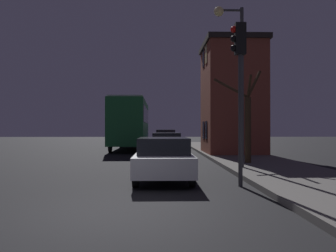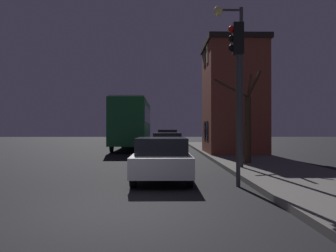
{
  "view_description": "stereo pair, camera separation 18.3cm",
  "coord_description": "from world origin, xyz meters",
  "px_view_note": "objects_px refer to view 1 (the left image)",
  "views": [
    {
      "loc": [
        0.87,
        -6.33,
        1.65
      ],
      "look_at": [
        1.26,
        8.78,
        1.77
      ],
      "focal_mm": 35.0,
      "sensor_mm": 36.0,
      "label": 1
    },
    {
      "loc": [
        1.05,
        -6.33,
        1.65
      ],
      "look_at": [
        1.26,
        8.78,
        1.77
      ],
      "focal_mm": 35.0,
      "sensor_mm": 36.0,
      "label": 2
    }
  ],
  "objects_px": {
    "traffic_light": "(239,70)",
    "bare_tree": "(247,121)",
    "streetlamp": "(235,62)",
    "car_far_lane": "(165,138)",
    "car_mid_lane": "(166,144)",
    "car_near_lane": "(163,158)",
    "bus": "(131,121)"
  },
  "relations": [
    {
      "from": "traffic_light",
      "to": "bare_tree",
      "type": "xyz_separation_m",
      "value": [
        1.55,
        4.93,
        -1.34
      ]
    },
    {
      "from": "streetlamp",
      "to": "traffic_light",
      "type": "height_order",
      "value": "streetlamp"
    },
    {
      "from": "traffic_light",
      "to": "car_far_lane",
      "type": "distance_m",
      "value": 20.28
    },
    {
      "from": "streetlamp",
      "to": "car_mid_lane",
      "type": "relative_size",
      "value": 1.34
    },
    {
      "from": "streetlamp",
      "to": "car_far_lane",
      "type": "distance_m",
      "value": 17.23
    },
    {
      "from": "car_mid_lane",
      "to": "bare_tree",
      "type": "bearing_deg",
      "value": -56.93
    },
    {
      "from": "car_mid_lane",
      "to": "car_near_lane",
      "type": "bearing_deg",
      "value": -91.74
    },
    {
      "from": "traffic_light",
      "to": "bus",
      "type": "distance_m",
      "value": 17.23
    },
    {
      "from": "bus",
      "to": "car_near_lane",
      "type": "bearing_deg",
      "value": -81.07
    },
    {
      "from": "streetlamp",
      "to": "traffic_light",
      "type": "xyz_separation_m",
      "value": [
        -0.64,
        -3.33,
        -0.92
      ]
    },
    {
      "from": "streetlamp",
      "to": "car_far_lane",
      "type": "relative_size",
      "value": 1.31
    },
    {
      "from": "traffic_light",
      "to": "bus",
      "type": "relative_size",
      "value": 0.49
    },
    {
      "from": "car_far_lane",
      "to": "streetlamp",
      "type": "bearing_deg",
      "value": -81.86
    },
    {
      "from": "bus",
      "to": "traffic_light",
      "type": "bearing_deg",
      "value": -74.62
    },
    {
      "from": "bare_tree",
      "to": "traffic_light",
      "type": "bearing_deg",
      "value": -107.45
    },
    {
      "from": "bare_tree",
      "to": "car_mid_lane",
      "type": "xyz_separation_m",
      "value": [
        -3.43,
        5.27,
        -1.26
      ]
    },
    {
      "from": "traffic_light",
      "to": "bare_tree",
      "type": "relative_size",
      "value": 1.16
    },
    {
      "from": "streetlamp",
      "to": "car_near_lane",
      "type": "bearing_deg",
      "value": -143.42
    },
    {
      "from": "streetlamp",
      "to": "car_mid_lane",
      "type": "bearing_deg",
      "value": 110.17
    },
    {
      "from": "bus",
      "to": "car_mid_lane",
      "type": "height_order",
      "value": "bus"
    },
    {
      "from": "car_near_lane",
      "to": "car_far_lane",
      "type": "xyz_separation_m",
      "value": [
        0.4,
        18.78,
        0.1
      ]
    },
    {
      "from": "traffic_light",
      "to": "car_near_lane",
      "type": "distance_m",
      "value": 3.62
    },
    {
      "from": "car_mid_lane",
      "to": "bus",
      "type": "bearing_deg",
      "value": 112.77
    },
    {
      "from": "traffic_light",
      "to": "car_mid_lane",
      "type": "bearing_deg",
      "value": 100.47
    },
    {
      "from": "bus",
      "to": "car_mid_lane",
      "type": "bearing_deg",
      "value": -67.23
    },
    {
      "from": "bare_tree",
      "to": "car_near_lane",
      "type": "height_order",
      "value": "bare_tree"
    },
    {
      "from": "traffic_light",
      "to": "car_far_lane",
      "type": "height_order",
      "value": "traffic_light"
    },
    {
      "from": "car_near_lane",
      "to": "streetlamp",
      "type": "bearing_deg",
      "value": 36.58
    },
    {
      "from": "car_near_lane",
      "to": "car_far_lane",
      "type": "distance_m",
      "value": 18.79
    },
    {
      "from": "streetlamp",
      "to": "car_mid_lane",
      "type": "xyz_separation_m",
      "value": [
        -2.52,
        6.87,
        -3.52
      ]
    },
    {
      "from": "bus",
      "to": "car_mid_lane",
      "type": "xyz_separation_m",
      "value": [
        2.68,
        -6.38,
        -1.55
      ]
    },
    {
      "from": "traffic_light",
      "to": "car_mid_lane",
      "type": "height_order",
      "value": "traffic_light"
    }
  ]
}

